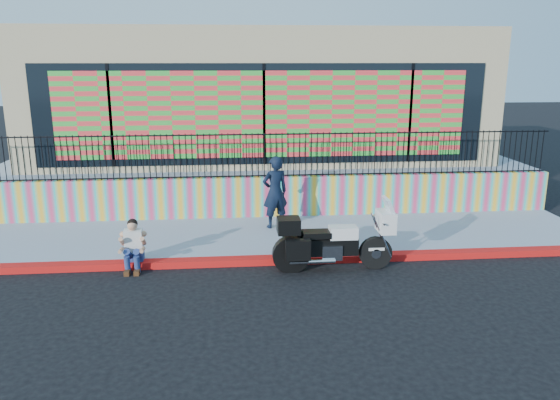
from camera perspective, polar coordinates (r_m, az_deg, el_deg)
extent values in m
plane|color=black|center=(12.06, -0.32, -6.61)|extent=(90.00, 90.00, 0.00)
cube|color=red|center=(12.03, -0.32, -6.28)|extent=(16.00, 0.30, 0.15)
cube|color=#858FA0|center=(13.58, -0.92, -3.83)|extent=(16.00, 3.00, 0.15)
cube|color=#E03B6A|center=(14.94, -1.40, 0.36)|extent=(16.00, 0.20, 1.10)
cube|color=#858FA0|center=(19.94, -2.40, 3.69)|extent=(16.00, 10.00, 1.25)
cube|color=tan|center=(19.42, -2.45, 11.21)|extent=(14.00, 8.00, 4.00)
cube|color=black|center=(15.45, -1.67, 8.91)|extent=(12.60, 0.04, 2.80)
cube|color=#F9373A|center=(15.42, -1.66, 8.90)|extent=(11.48, 0.02, 2.40)
cylinder|color=black|center=(11.82, 9.94, -5.46)|extent=(0.70, 0.15, 0.70)
cylinder|color=black|center=(11.49, 1.15, -5.82)|extent=(0.70, 0.15, 0.70)
cube|color=black|center=(11.56, 5.63, -4.81)|extent=(1.01, 0.30, 0.36)
cube|color=silver|center=(11.59, 5.36, -5.32)|extent=(0.43, 0.36, 0.32)
cube|color=silver|center=(11.51, 6.61, -3.37)|extent=(0.59, 0.34, 0.26)
cube|color=black|center=(11.41, 3.83, -3.57)|extent=(0.59, 0.36, 0.13)
cube|color=silver|center=(11.66, 11.00, -2.21)|extent=(0.32, 0.55, 0.45)
cube|color=silver|center=(11.58, 11.28, -0.59)|extent=(0.19, 0.49, 0.36)
cube|color=black|center=(11.28, 0.90, -2.68)|extent=(0.47, 0.45, 0.32)
cube|color=black|center=(11.13, 1.89, -5.23)|extent=(0.51, 0.19, 0.43)
cube|color=black|center=(11.73, 1.50, -4.19)|extent=(0.51, 0.19, 0.43)
cube|color=silver|center=(11.79, 9.96, -4.97)|extent=(0.34, 0.17, 0.06)
imported|color=black|center=(13.84, -0.52, 0.83)|extent=(0.78, 0.64, 1.85)
cube|color=navy|center=(12.19, -14.90, -5.68)|extent=(0.36, 0.28, 0.18)
cube|color=silver|center=(12.04, -15.04, -4.18)|extent=(0.38, 0.27, 0.54)
sphere|color=tan|center=(11.89, -15.18, -2.60)|extent=(0.21, 0.21, 0.21)
cube|color=#472814|center=(11.87, -15.66, -7.27)|extent=(0.11, 0.26, 0.10)
cube|color=#472814|center=(11.83, -14.70, -7.27)|extent=(0.11, 0.26, 0.10)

